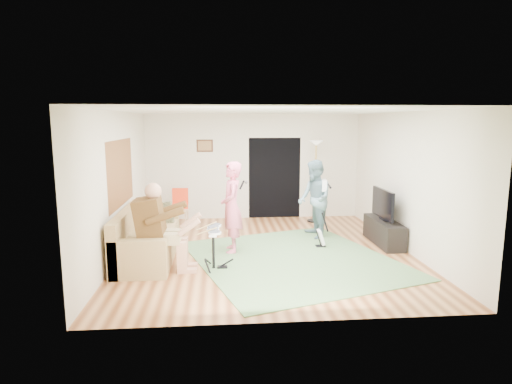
# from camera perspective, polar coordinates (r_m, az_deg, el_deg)

# --- Properties ---
(floor) EXTENTS (6.00, 6.00, 0.00)m
(floor) POSITION_cam_1_polar(r_m,az_deg,el_deg) (8.44, 1.29, -7.91)
(floor) COLOR brown
(floor) RESTS_ON ground
(walls) EXTENTS (5.50, 6.00, 2.70)m
(walls) POSITION_cam_1_polar(r_m,az_deg,el_deg) (8.15, 1.33, 1.19)
(walls) COLOR beige
(walls) RESTS_ON floor
(ceiling) EXTENTS (6.00, 6.00, 0.00)m
(ceiling) POSITION_cam_1_polar(r_m,az_deg,el_deg) (8.07, 1.37, 10.73)
(ceiling) COLOR white
(ceiling) RESTS_ON walls
(window_blinds) EXTENTS (0.00, 2.05, 2.05)m
(window_blinds) POSITION_cam_1_polar(r_m,az_deg,el_deg) (8.48, -17.60, 2.45)
(window_blinds) COLOR brown
(window_blinds) RESTS_ON walls
(doorway) EXTENTS (2.10, 0.00, 2.10)m
(doorway) POSITION_cam_1_polar(r_m,az_deg,el_deg) (11.19, 2.49, 1.87)
(doorway) COLOR black
(doorway) RESTS_ON walls
(picture_frame) EXTENTS (0.42, 0.03, 0.32)m
(picture_frame) POSITION_cam_1_polar(r_m,az_deg,el_deg) (11.03, -6.85, 6.14)
(picture_frame) COLOR #3F2314
(picture_frame) RESTS_ON walls
(area_rug) EXTENTS (4.34, 4.59, 0.02)m
(area_rug) POSITION_cam_1_polar(r_m,az_deg,el_deg) (7.99, 5.00, -8.90)
(area_rug) COLOR #537C4C
(area_rug) RESTS_ON floor
(sofa) EXTENTS (0.93, 2.27, 0.92)m
(sofa) POSITION_cam_1_polar(r_m,az_deg,el_deg) (8.18, -14.85, -6.58)
(sofa) COLOR #A58552
(sofa) RESTS_ON floor
(drummer) EXTENTS (0.98, 0.55, 1.51)m
(drummer) POSITION_cam_1_polar(r_m,az_deg,el_deg) (7.41, -12.36, -5.87)
(drummer) COLOR #573818
(drummer) RESTS_ON sofa
(drum_kit) EXTENTS (0.40, 0.72, 0.74)m
(drum_kit) POSITION_cam_1_polar(r_m,az_deg,el_deg) (7.42, -5.69, -7.79)
(drum_kit) COLOR black
(drum_kit) RESTS_ON floor
(singer) EXTENTS (0.45, 0.66, 1.76)m
(singer) POSITION_cam_1_polar(r_m,az_deg,el_deg) (8.23, -3.26, -2.05)
(singer) COLOR #EA6687
(singer) RESTS_ON floor
(microphone) EXTENTS (0.06, 0.06, 0.24)m
(microphone) POSITION_cam_1_polar(r_m,az_deg,el_deg) (8.16, -1.89, 0.96)
(microphone) COLOR black
(microphone) RESTS_ON singer
(guitarist) EXTENTS (0.74, 0.90, 1.70)m
(guitarist) POSITION_cam_1_polar(r_m,az_deg,el_deg) (9.34, 7.81, -0.95)
(guitarist) COLOR slate
(guitarist) RESTS_ON floor
(guitar_held) EXTENTS (0.20, 0.61, 0.26)m
(guitar_held) POSITION_cam_1_polar(r_m,az_deg,el_deg) (9.33, 9.05, 0.92)
(guitar_held) COLOR white
(guitar_held) RESTS_ON guitarist
(guitar_spare) EXTENTS (0.26, 0.23, 0.71)m
(guitar_spare) POSITION_cam_1_polar(r_m,az_deg,el_deg) (8.77, 8.67, -5.97)
(guitar_spare) COLOR black
(guitar_spare) RESTS_ON floor
(torchiere_lamp) EXTENTS (0.37, 0.37, 2.04)m
(torchiere_lamp) POSITION_cam_1_polar(r_m,az_deg,el_deg) (10.77, 7.97, 3.38)
(torchiere_lamp) COLOR black
(torchiere_lamp) RESTS_ON floor
(dining_chair) EXTENTS (0.42, 0.44, 0.93)m
(dining_chair) POSITION_cam_1_polar(r_m,az_deg,el_deg) (10.40, -10.15, -2.87)
(dining_chair) COLOR tan
(dining_chair) RESTS_ON floor
(tv_cabinet) EXTENTS (0.40, 1.40, 0.50)m
(tv_cabinet) POSITION_cam_1_polar(r_m,az_deg,el_deg) (9.28, 16.67, -5.11)
(tv_cabinet) COLOR black
(tv_cabinet) RESTS_ON floor
(television) EXTENTS (0.06, 1.04, 0.59)m
(television) POSITION_cam_1_polar(r_m,az_deg,el_deg) (9.14, 16.55, -1.48)
(television) COLOR black
(television) RESTS_ON tv_cabinet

